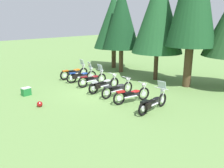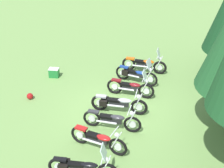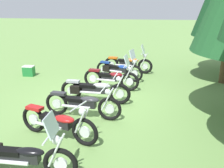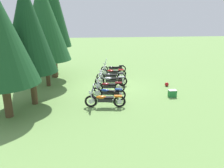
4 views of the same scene
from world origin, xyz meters
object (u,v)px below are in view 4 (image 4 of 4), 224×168
at_px(motorcycle_1, 109,92).
at_px(motorcycle_6, 114,68).
at_px(motorcycle_4, 111,76).
at_px(pine_tree_2, 43,21).
at_px(motorcycle_3, 112,80).
at_px(picnic_cooler, 172,93).
at_px(pine_tree_3, 50,3).
at_px(motorcycle_2, 108,86).
at_px(motorcycle_5, 113,72).
at_px(pine_tree_4, 39,23).
at_px(dropped_helmet, 167,84).
at_px(pine_tree_1, 27,28).
at_px(motorcycle_0, 105,100).

bearing_deg(motorcycle_1, motorcycle_6, -80.84).
xyz_separation_m(motorcycle_4, pine_tree_2, (-0.54, 4.75, 4.24)).
bearing_deg(motorcycle_3, picnic_cooler, 146.40).
bearing_deg(motorcycle_1, motorcycle_4, -79.27).
bearing_deg(picnic_cooler, pine_tree_3, 53.85).
distance_m(motorcycle_1, motorcycle_2, 1.31).
bearing_deg(motorcycle_4, motorcycle_5, -97.55).
xyz_separation_m(pine_tree_4, dropped_helmet, (-5.94, -9.94, -4.24)).
bearing_deg(motorcycle_1, motorcycle_2, -75.51).
bearing_deg(pine_tree_3, dropped_helmet, -113.25).
bearing_deg(motorcycle_5, pine_tree_2, 37.50).
distance_m(motorcycle_5, pine_tree_2, 6.85).
distance_m(motorcycle_6, pine_tree_1, 9.71).
bearing_deg(motorcycle_4, motorcycle_1, 87.73).
xyz_separation_m(motorcycle_0, pine_tree_2, (4.61, 3.80, 4.22)).
relative_size(pine_tree_3, pine_tree_4, 1.42).
bearing_deg(pine_tree_2, pine_tree_3, -4.13).
relative_size(picnic_cooler, dropped_helmet, 1.73).
xyz_separation_m(pine_tree_1, pine_tree_4, (8.32, 0.92, -0.02)).
xyz_separation_m(motorcycle_0, pine_tree_3, (7.11, 3.62, 5.55)).
bearing_deg(pine_tree_3, motorcycle_3, -125.24).
distance_m(motorcycle_0, motorcycle_5, 6.54).
xyz_separation_m(pine_tree_1, dropped_helmet, (2.38, -9.02, -4.26)).
xyz_separation_m(motorcycle_5, pine_tree_4, (2.95, 6.26, 3.93)).
bearing_deg(motorcycle_3, motorcycle_5, -95.16).
relative_size(motorcycle_1, pine_tree_1, 0.31).
bearing_deg(motorcycle_0, motorcycle_3, -95.22).
relative_size(motorcycle_2, motorcycle_4, 0.94).
height_order(motorcycle_5, pine_tree_1, pine_tree_1).
distance_m(motorcycle_5, pine_tree_1, 8.54).
distance_m(pine_tree_1, pine_tree_4, 8.37).
bearing_deg(pine_tree_3, pine_tree_2, 175.87).
xyz_separation_m(motorcycle_2, motorcycle_4, (2.63, -0.48, -0.02)).
distance_m(motorcycle_1, picnic_cooler, 4.13).
bearing_deg(pine_tree_4, motorcycle_4, -125.39).
relative_size(motorcycle_5, motorcycle_6, 0.95).
height_order(motorcycle_2, pine_tree_3, pine_tree_3).
distance_m(motorcycle_4, pine_tree_1, 7.59).
bearing_deg(motorcycle_1, motorcycle_0, 92.37).
bearing_deg(motorcycle_4, motorcycle_0, 85.72).
distance_m(motorcycle_0, pine_tree_2, 7.31).
xyz_separation_m(motorcycle_4, pine_tree_1, (-4.10, 5.02, 3.96)).
bearing_deg(pine_tree_4, motorcycle_3, -132.78).
xyz_separation_m(motorcycle_6, pine_tree_4, (1.46, 6.54, 3.93)).
bearing_deg(picnic_cooler, pine_tree_4, 49.22).
relative_size(motorcycle_4, pine_tree_3, 0.25).
height_order(motorcycle_0, pine_tree_2, pine_tree_2).
relative_size(motorcycle_3, picnic_cooler, 4.85).
xyz_separation_m(motorcycle_2, dropped_helmet, (0.92, -4.47, -0.32)).
distance_m(motorcycle_1, motorcycle_3, 2.78).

